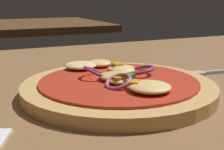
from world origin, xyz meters
The scene contains 4 objects.
dining_table centered at (0.00, 0.00, 0.02)m, with size 1.22×0.81×0.03m.
pizza centered at (-0.06, -0.01, 0.04)m, with size 0.24×0.24×0.03m.
fork centered at (0.13, 0.02, 0.03)m, with size 0.17×0.03×0.01m.
background_table centered at (0.03, 1.20, 0.02)m, with size 0.76×0.62×0.03m.
Camera 1 is at (-0.23, -0.35, 0.15)m, focal length 49.81 mm.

